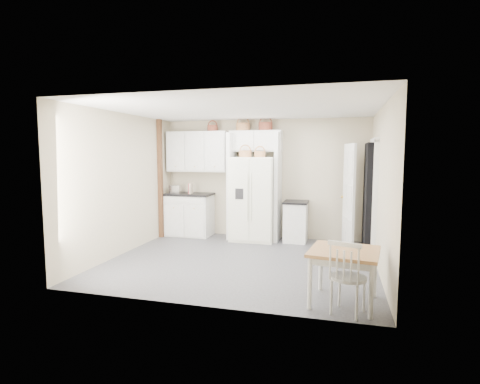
# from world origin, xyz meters

# --- Properties ---
(floor) EXTENTS (4.50, 4.50, 0.00)m
(floor) POSITION_xyz_m (0.00, 0.00, 0.00)
(floor) COLOR #36363A
(floor) RESTS_ON ground
(ceiling) EXTENTS (4.50, 4.50, 0.00)m
(ceiling) POSITION_xyz_m (0.00, 0.00, 2.60)
(ceiling) COLOR white
(ceiling) RESTS_ON wall_back
(wall_back) EXTENTS (4.50, 0.00, 4.50)m
(wall_back) POSITION_xyz_m (0.00, 2.00, 1.30)
(wall_back) COLOR #C0B595
(wall_back) RESTS_ON floor
(wall_left) EXTENTS (0.00, 4.00, 4.00)m
(wall_left) POSITION_xyz_m (-2.25, 0.00, 1.30)
(wall_left) COLOR #C0B595
(wall_left) RESTS_ON floor
(wall_right) EXTENTS (0.00, 4.00, 4.00)m
(wall_right) POSITION_xyz_m (2.25, 0.00, 1.30)
(wall_right) COLOR #C0B595
(wall_right) RESTS_ON floor
(refrigerator) EXTENTS (0.92, 0.74, 1.78)m
(refrigerator) POSITION_xyz_m (-0.15, 1.62, 0.89)
(refrigerator) COLOR white
(refrigerator) RESTS_ON floor
(base_cab_left) EXTENTS (0.99, 0.63, 0.92)m
(base_cab_left) POSITION_xyz_m (-1.66, 1.70, 0.46)
(base_cab_left) COLOR white
(base_cab_left) RESTS_ON floor
(base_cab_right) EXTENTS (0.47, 0.56, 0.82)m
(base_cab_right) POSITION_xyz_m (0.75, 1.70, 0.41)
(base_cab_right) COLOR white
(base_cab_right) RESTS_ON floor
(dining_table) EXTENTS (0.92, 0.92, 0.68)m
(dining_table) POSITION_xyz_m (1.70, -1.45, 0.34)
(dining_table) COLOR #AD6839
(dining_table) RESTS_ON floor
(windsor_chair) EXTENTS (0.52, 0.49, 0.86)m
(windsor_chair) POSITION_xyz_m (1.75, -1.75, 0.43)
(windsor_chair) COLOR white
(windsor_chair) RESTS_ON floor
(counter_left) EXTENTS (1.04, 0.67, 0.04)m
(counter_left) POSITION_xyz_m (-1.66, 1.70, 0.94)
(counter_left) COLOR black
(counter_left) RESTS_ON base_cab_left
(counter_right) EXTENTS (0.50, 0.60, 0.04)m
(counter_right) POSITION_xyz_m (0.75, 1.70, 0.84)
(counter_right) COLOR black
(counter_right) RESTS_ON base_cab_right
(toaster) EXTENTS (0.26, 0.16, 0.18)m
(toaster) POSITION_xyz_m (-2.01, 1.69, 1.05)
(toaster) COLOR silver
(toaster) RESTS_ON counter_left
(cookbook_red) EXTENTS (0.04, 0.16, 0.23)m
(cookbook_red) POSITION_xyz_m (-1.61, 1.62, 1.08)
(cookbook_red) COLOR #B21D2D
(cookbook_red) RESTS_ON counter_left
(cookbook_cream) EXTENTS (0.03, 0.16, 0.24)m
(cookbook_cream) POSITION_xyz_m (-1.59, 1.62, 1.08)
(cookbook_cream) COLOR beige
(cookbook_cream) RESTS_ON counter_left
(basket_upper_c) EXTENTS (0.23, 0.23, 0.13)m
(basket_upper_c) POSITION_xyz_m (-1.14, 1.83, 2.42)
(basket_upper_c) COLOR brown
(basket_upper_c) RESTS_ON upper_cabinet
(basket_bridge_a) EXTENTS (0.30, 0.30, 0.17)m
(basket_bridge_a) POSITION_xyz_m (-0.44, 1.83, 2.43)
(basket_bridge_a) COLOR #A06432
(basket_bridge_a) RESTS_ON bridge_cabinet
(basket_bridge_b) EXTENTS (0.30, 0.30, 0.17)m
(basket_bridge_b) POSITION_xyz_m (0.06, 1.83, 2.44)
(basket_bridge_b) COLOR brown
(basket_bridge_b) RESTS_ON bridge_cabinet
(basket_fridge_a) EXTENTS (0.26, 0.26, 0.14)m
(basket_fridge_a) POSITION_xyz_m (-0.31, 1.52, 1.85)
(basket_fridge_a) COLOR #A06432
(basket_fridge_a) RESTS_ON refrigerator
(basket_fridge_b) EXTENTS (0.23, 0.23, 0.12)m
(basket_fridge_b) POSITION_xyz_m (0.00, 1.52, 1.85)
(basket_fridge_b) COLOR #A06432
(basket_fridge_b) RESTS_ON refrigerator
(upper_cabinet) EXTENTS (1.40, 0.34, 0.90)m
(upper_cabinet) POSITION_xyz_m (-1.50, 1.83, 1.90)
(upper_cabinet) COLOR white
(upper_cabinet) RESTS_ON wall_back
(bridge_cabinet) EXTENTS (1.12, 0.34, 0.45)m
(bridge_cabinet) POSITION_xyz_m (-0.15, 1.83, 2.12)
(bridge_cabinet) COLOR white
(bridge_cabinet) RESTS_ON wall_back
(fridge_panel_left) EXTENTS (0.08, 0.60, 2.30)m
(fridge_panel_left) POSITION_xyz_m (-0.66, 1.70, 1.15)
(fridge_panel_left) COLOR white
(fridge_panel_left) RESTS_ON floor
(fridge_panel_right) EXTENTS (0.08, 0.60, 2.30)m
(fridge_panel_right) POSITION_xyz_m (0.36, 1.70, 1.15)
(fridge_panel_right) COLOR white
(fridge_panel_right) RESTS_ON floor
(trim_post) EXTENTS (0.09, 0.09, 2.60)m
(trim_post) POSITION_xyz_m (-2.20, 1.35, 1.30)
(trim_post) COLOR #432517
(trim_post) RESTS_ON floor
(doorway_void) EXTENTS (0.18, 0.85, 2.05)m
(doorway_void) POSITION_xyz_m (2.16, 1.00, 1.02)
(doorway_void) COLOR black
(doorway_void) RESTS_ON floor
(door_slab) EXTENTS (0.21, 0.79, 2.05)m
(door_slab) POSITION_xyz_m (1.80, 1.33, 1.02)
(door_slab) COLOR white
(door_slab) RESTS_ON floor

